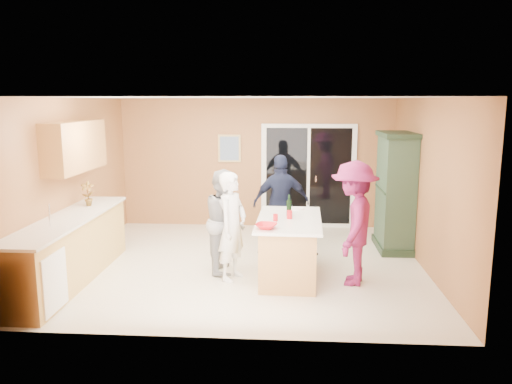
# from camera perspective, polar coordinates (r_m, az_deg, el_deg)

# --- Properties ---
(floor) EXTENTS (5.50, 5.50, 0.00)m
(floor) POSITION_cam_1_polar(r_m,az_deg,el_deg) (7.99, -1.13, -8.26)
(floor) COLOR beige
(floor) RESTS_ON ground
(ceiling) EXTENTS (5.50, 5.00, 0.10)m
(ceiling) POSITION_cam_1_polar(r_m,az_deg,el_deg) (7.56, -1.21, 10.74)
(ceiling) COLOR silver
(ceiling) RESTS_ON wall_back
(wall_back) EXTENTS (5.50, 0.10, 2.60)m
(wall_back) POSITION_cam_1_polar(r_m,az_deg,el_deg) (10.14, 0.07, 3.31)
(wall_back) COLOR #C28150
(wall_back) RESTS_ON ground
(wall_front) EXTENTS (5.50, 0.10, 2.60)m
(wall_front) POSITION_cam_1_polar(r_m,az_deg,el_deg) (5.23, -3.56, -3.53)
(wall_front) COLOR #C28150
(wall_front) RESTS_ON ground
(wall_left) EXTENTS (0.10, 5.00, 2.60)m
(wall_left) POSITION_cam_1_polar(r_m,az_deg,el_deg) (8.37, -20.28, 1.13)
(wall_left) COLOR #C28150
(wall_left) RESTS_ON ground
(wall_right) EXTENTS (0.10, 5.00, 2.60)m
(wall_right) POSITION_cam_1_polar(r_m,az_deg,el_deg) (7.92, 19.07, 0.71)
(wall_right) COLOR #C28150
(wall_right) RESTS_ON ground
(left_cabinet_run) EXTENTS (0.65, 3.05, 1.24)m
(left_cabinet_run) POSITION_cam_1_polar(r_m,az_deg,el_deg) (7.49, -21.01, -6.54)
(left_cabinet_run) COLOR tan
(left_cabinet_run) RESTS_ON floor
(upper_cabinets) EXTENTS (0.35, 1.60, 0.75)m
(upper_cabinets) POSITION_cam_1_polar(r_m,az_deg,el_deg) (8.05, -19.98, 4.93)
(upper_cabinets) COLOR tan
(upper_cabinets) RESTS_ON wall_left
(sliding_door) EXTENTS (1.90, 0.07, 2.10)m
(sliding_door) POSITION_cam_1_polar(r_m,az_deg,el_deg) (10.12, 6.00, 1.81)
(sliding_door) COLOR white
(sliding_door) RESTS_ON floor
(framed_picture) EXTENTS (0.46, 0.04, 0.56)m
(framed_picture) POSITION_cam_1_polar(r_m,az_deg,el_deg) (10.13, -3.06, 5.00)
(framed_picture) COLOR tan
(framed_picture) RESTS_ON wall_back
(kitchen_island) EXTENTS (0.96, 1.70, 0.88)m
(kitchen_island) POSITION_cam_1_polar(r_m,az_deg,el_deg) (7.33, 3.78, -6.60)
(kitchen_island) COLOR tan
(kitchen_island) RESTS_ON floor
(green_hutch) EXTENTS (0.58, 1.11, 2.03)m
(green_hutch) POSITION_cam_1_polar(r_m,az_deg,el_deg) (8.89, 15.63, -0.12)
(green_hutch) COLOR #1E311F
(green_hutch) RESTS_ON floor
(woman_white) EXTENTS (0.57, 0.67, 1.57)m
(woman_white) POSITION_cam_1_polar(r_m,az_deg,el_deg) (7.16, -2.73, -3.94)
(woman_white) COLOR silver
(woman_white) RESTS_ON floor
(woman_grey) EXTENTS (0.67, 0.82, 1.56)m
(woman_grey) POSITION_cam_1_polar(r_m,az_deg,el_deg) (7.51, -3.55, -3.31)
(woman_grey) COLOR #A9A9AC
(woman_grey) RESTS_ON floor
(woman_navy) EXTENTS (1.03, 0.58, 1.66)m
(woman_navy) POSITION_cam_1_polar(r_m,az_deg,el_deg) (8.55, 2.91, -1.25)
(woman_navy) COLOR #1C203D
(woman_navy) RESTS_ON floor
(woman_magenta) EXTENTS (0.89, 1.25, 1.75)m
(woman_magenta) POSITION_cam_1_polar(r_m,az_deg,el_deg) (7.10, 11.10, -3.51)
(woman_magenta) COLOR #7C1B55
(woman_magenta) RESTS_ON floor
(serving_bowl) EXTENTS (0.35, 0.35, 0.07)m
(serving_bowl) POSITION_cam_1_polar(r_m,az_deg,el_deg) (6.64, 1.18, -3.91)
(serving_bowl) COLOR red
(serving_bowl) RESTS_ON kitchen_island
(tulip_vase) EXTENTS (0.23, 0.18, 0.39)m
(tulip_vase) POSITION_cam_1_polar(r_m,az_deg,el_deg) (8.15, -18.67, -0.18)
(tulip_vase) COLOR #A62510
(tulip_vase) RESTS_ON left_cabinet_run
(tumbler_near) EXTENTS (0.09, 0.09, 0.10)m
(tumbler_near) POSITION_cam_1_polar(r_m,az_deg,el_deg) (7.05, 2.24, -2.93)
(tumbler_near) COLOR red
(tumbler_near) RESTS_ON kitchen_island
(tumbler_far) EXTENTS (0.10, 0.10, 0.12)m
(tumbler_far) POSITION_cam_1_polar(r_m,az_deg,el_deg) (7.19, 3.85, -2.60)
(tumbler_far) COLOR red
(tumbler_far) RESTS_ON kitchen_island
(wine_bottle) EXTENTS (0.07, 0.07, 0.32)m
(wine_bottle) POSITION_cam_1_polar(r_m,az_deg,el_deg) (7.35, 3.79, -1.80)
(wine_bottle) COLOR black
(wine_bottle) RESTS_ON kitchen_island
(white_plate) EXTENTS (0.27, 0.27, 0.01)m
(white_plate) POSITION_cam_1_polar(r_m,az_deg,el_deg) (7.85, 4.67, -1.89)
(white_plate) COLOR white
(white_plate) RESTS_ON kitchen_island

